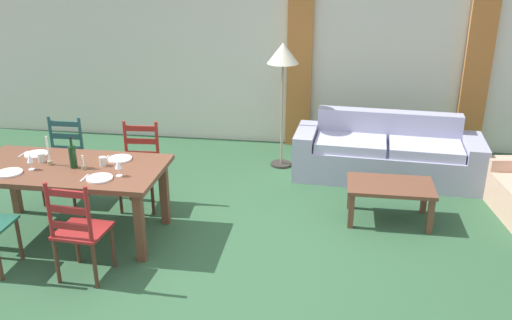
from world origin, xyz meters
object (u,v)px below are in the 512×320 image
at_px(coffee_cup_secondary, 41,158).
at_px(standing_lamp, 283,61).
at_px(dining_chair_far_right, 140,166).
at_px(wine_glass_near_left, 30,159).
at_px(dining_chair_far_left, 64,161).
at_px(wine_bottle, 73,156).
at_px(dining_table, 68,175).
at_px(couch, 386,155).
at_px(dining_chair_near_right, 79,230).
at_px(coffee_cup_primary, 103,161).
at_px(coffee_table, 390,190).
at_px(wine_glass_near_right, 118,165).

xyz_separation_m(coffee_cup_secondary, standing_lamp, (2.19, 2.11, 0.62)).
relative_size(dining_chair_far_right, wine_glass_near_left, 5.96).
distance_m(dining_chair_far_left, wine_glass_near_left, 1.00).
xyz_separation_m(dining_chair_far_left, wine_glass_near_left, (0.16, -0.91, 0.38)).
bearing_deg(wine_bottle, dining_table, 171.11).
xyz_separation_m(dining_chair_far_left, couch, (3.70, 1.22, -0.19)).
relative_size(dining_chair_near_right, standing_lamp, 0.59).
relative_size(dining_chair_far_right, coffee_cup_secondary, 10.67).
height_order(coffee_cup_primary, standing_lamp, standing_lamp).
bearing_deg(coffee_cup_secondary, coffee_table, 11.54).
height_order(coffee_cup_primary, coffee_cup_secondary, same).
bearing_deg(dining_chair_near_right, coffee_cup_secondary, 132.22).
xyz_separation_m(dining_chair_far_left, standing_lamp, (2.35, 1.40, 0.93)).
xyz_separation_m(dining_chair_near_right, couch, (2.80, 2.74, -0.19)).
height_order(dining_chair_near_right, standing_lamp, standing_lamp).
distance_m(dining_chair_near_right, dining_chair_far_left, 1.77).
distance_m(dining_chair_near_right, coffee_cup_primary, 0.88).
bearing_deg(standing_lamp, coffee_cup_primary, -126.15).
distance_m(dining_chair_far_left, standing_lamp, 2.89).
xyz_separation_m(dining_chair_far_left, coffee_cup_secondary, (0.16, -0.71, 0.32)).
height_order(dining_chair_near_right, coffee_table, dining_chair_near_right).
height_order(wine_glass_near_left, standing_lamp, standing_lamp).
height_order(wine_glass_near_left, coffee_cup_primary, wine_glass_near_left).
height_order(coffee_cup_secondary, couch, coffee_cup_secondary).
bearing_deg(wine_bottle, standing_lamp, 50.69).
height_order(dining_chair_near_right, dining_chair_far_left, same).
bearing_deg(wine_glass_near_left, standing_lamp, 46.67).
bearing_deg(dining_chair_far_right, wine_glass_near_left, -130.67).
xyz_separation_m(dining_chair_far_left, coffee_table, (3.65, 0.00, -0.12)).
relative_size(coffee_cup_primary, coffee_cup_secondary, 1.00).
relative_size(dining_chair_far_right, wine_bottle, 3.04).
bearing_deg(couch, dining_chair_far_left, -161.77).
xyz_separation_m(wine_glass_near_left, standing_lamp, (2.19, 2.32, 0.55)).
bearing_deg(dining_chair_far_left, wine_bottle, -55.92).
height_order(dining_table, couch, couch).
distance_m(coffee_cup_primary, standing_lamp, 2.69).
relative_size(dining_chair_far_right, coffee_table, 1.07).
bearing_deg(dining_table, dining_chair_near_right, -59.04).
xyz_separation_m(dining_table, coffee_cup_primary, (0.35, 0.08, 0.13)).
xyz_separation_m(wine_bottle, wine_glass_near_right, (0.51, -0.14, -0.01)).
height_order(dining_chair_far_left, coffee_cup_primary, dining_chair_far_left).
bearing_deg(standing_lamp, dining_chair_far_left, -149.13).
relative_size(dining_chair_far_left, coffee_cup_primary, 10.67).
bearing_deg(wine_glass_near_left, dining_chair_far_left, 100.00).
bearing_deg(dining_chair_far_left, wine_glass_near_left, -80.00).
height_order(dining_table, dining_chair_far_right, dining_chair_far_right).
relative_size(wine_bottle, coffee_table, 0.35).
height_order(wine_glass_near_left, coffee_table, wine_glass_near_left).
xyz_separation_m(dining_chair_near_right, coffee_table, (2.75, 1.53, -0.12)).
distance_m(coffee_cup_secondary, standing_lamp, 3.11).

